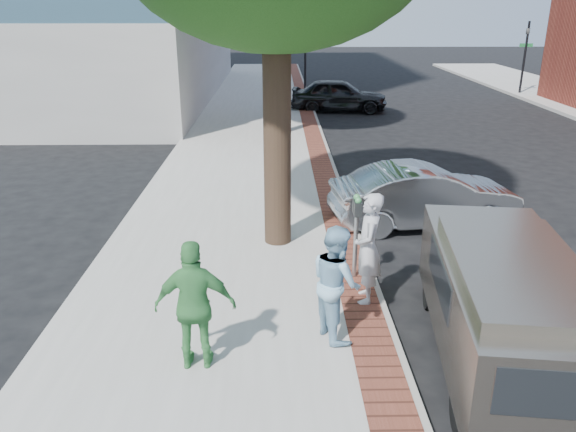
{
  "coord_description": "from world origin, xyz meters",
  "views": [
    {
      "loc": [
        -0.6,
        -8.41,
        4.55
      ],
      "look_at": [
        -0.42,
        0.5,
        1.2
      ],
      "focal_mm": 35.0,
      "sensor_mm": 36.0,
      "label": 1
    }
  ],
  "objects_px": {
    "sedan_silver": "(425,196)",
    "van": "(503,298)",
    "parking_meter": "(357,220)",
    "person_green": "(195,306)",
    "person_gray": "(368,248)",
    "bg_car": "(339,95)",
    "person_officer": "(336,282)"
  },
  "relations": [
    {
      "from": "sedan_silver",
      "to": "van",
      "type": "distance_m",
      "value": 4.95
    },
    {
      "from": "parking_meter",
      "to": "person_green",
      "type": "xyz_separation_m",
      "value": [
        -2.36,
        -2.5,
        -0.18
      ]
    },
    {
      "from": "person_gray",
      "to": "bg_car",
      "type": "distance_m",
      "value": 17.87
    },
    {
      "from": "bg_car",
      "to": "sedan_silver",
      "type": "bearing_deg",
      "value": -172.26
    },
    {
      "from": "parking_meter",
      "to": "person_officer",
      "type": "distance_m",
      "value": 1.89
    },
    {
      "from": "parking_meter",
      "to": "person_green",
      "type": "distance_m",
      "value": 3.44
    },
    {
      "from": "sedan_silver",
      "to": "van",
      "type": "bearing_deg",
      "value": 169.74
    },
    {
      "from": "person_gray",
      "to": "sedan_silver",
      "type": "bearing_deg",
      "value": 159.55
    },
    {
      "from": "person_green",
      "to": "sedan_silver",
      "type": "distance_m",
      "value": 6.8
    },
    {
      "from": "person_green",
      "to": "sedan_silver",
      "type": "xyz_separation_m",
      "value": [
        4.25,
        5.29,
        -0.36
      ]
    },
    {
      "from": "sedan_silver",
      "to": "person_green",
      "type": "bearing_deg",
      "value": 133.37
    },
    {
      "from": "person_gray",
      "to": "van",
      "type": "distance_m",
      "value": 2.09
    },
    {
      "from": "person_green",
      "to": "person_gray",
      "type": "bearing_deg",
      "value": -145.93
    },
    {
      "from": "bg_car",
      "to": "van",
      "type": "bearing_deg",
      "value": -173.29
    },
    {
      "from": "bg_car",
      "to": "van",
      "type": "height_order",
      "value": "van"
    },
    {
      "from": "person_officer",
      "to": "person_green",
      "type": "relative_size",
      "value": 0.95
    },
    {
      "from": "bg_car",
      "to": "person_officer",
      "type": "bearing_deg",
      "value": -179.97
    },
    {
      "from": "person_officer",
      "to": "sedan_silver",
      "type": "distance_m",
      "value": 5.2
    },
    {
      "from": "parking_meter",
      "to": "person_officer",
      "type": "xyz_separation_m",
      "value": [
        -0.52,
        -1.81,
        -0.23
      ]
    },
    {
      "from": "parking_meter",
      "to": "person_gray",
      "type": "height_order",
      "value": "person_gray"
    },
    {
      "from": "sedan_silver",
      "to": "van",
      "type": "relative_size",
      "value": 0.88
    },
    {
      "from": "parking_meter",
      "to": "bg_car",
      "type": "distance_m",
      "value": 17.07
    },
    {
      "from": "person_green",
      "to": "bg_car",
      "type": "distance_m",
      "value": 19.88
    },
    {
      "from": "person_green",
      "to": "sedan_silver",
      "type": "bearing_deg",
      "value": -129.4
    },
    {
      "from": "parking_meter",
      "to": "bg_car",
      "type": "bearing_deg",
      "value": 84.96
    },
    {
      "from": "sedan_silver",
      "to": "bg_car",
      "type": "height_order",
      "value": "bg_car"
    },
    {
      "from": "bg_car",
      "to": "person_green",
      "type": "bearing_deg",
      "value": 174.95
    },
    {
      "from": "parking_meter",
      "to": "person_gray",
      "type": "distance_m",
      "value": 0.84
    },
    {
      "from": "van",
      "to": "person_gray",
      "type": "bearing_deg",
      "value": 147.94
    },
    {
      "from": "person_green",
      "to": "bg_car",
      "type": "relative_size",
      "value": 0.4
    },
    {
      "from": "parking_meter",
      "to": "person_green",
      "type": "bearing_deg",
      "value": -133.31
    },
    {
      "from": "person_green",
      "to": "bg_car",
      "type": "xyz_separation_m",
      "value": [
        3.86,
        19.5,
        -0.28
      ]
    }
  ]
}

